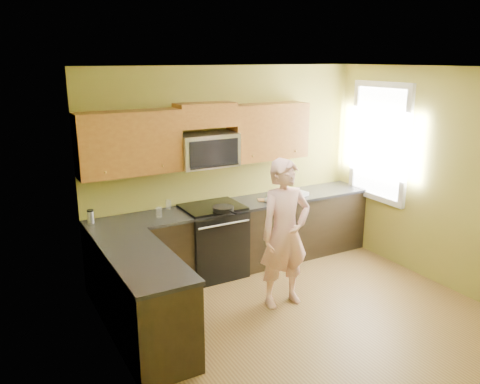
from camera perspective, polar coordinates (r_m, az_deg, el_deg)
floor at (r=5.51m, az=8.74°, el=-15.09°), size 4.00×4.00×0.00m
ceiling at (r=4.75m, az=10.11°, el=14.22°), size 4.00×4.00×0.00m
wall_back at (r=6.59m, az=-1.45°, el=2.91°), size 4.00×0.00×4.00m
wall_left at (r=4.09m, az=-13.34°, el=-5.56°), size 0.00×4.00×4.00m
wall_right at (r=6.37m, az=23.65°, el=1.15°), size 0.00×4.00×4.00m
cabinet_back_run at (r=6.60m, az=-0.18°, el=-5.32°), size 4.00×0.60×0.88m
cabinet_left_run at (r=5.06m, az=-11.31°, el=-12.46°), size 0.60×1.60×0.88m
countertop_back at (r=6.44m, az=-0.14°, el=-1.53°), size 4.00×0.62×0.04m
countertop_left at (r=4.87m, az=-11.48°, el=-7.65°), size 0.62×1.60×0.04m
stove at (r=6.39m, az=-3.22°, el=-5.72°), size 0.76×0.65×0.95m
microwave at (r=6.22m, az=-3.86°, el=3.06°), size 0.76×0.40×0.42m
upper_cab_left at (r=5.91m, az=-12.72°, el=2.04°), size 1.22×0.33×0.75m
upper_cab_right at (r=6.69m, az=3.31°, el=3.97°), size 1.12×0.33×0.75m
upper_cab_over_mw at (r=6.14m, az=-4.12°, el=9.05°), size 0.76×0.33×0.30m
window at (r=7.06m, az=16.13°, el=5.65°), size 0.06×1.06×1.66m
woman at (r=5.53m, az=5.31°, el=-4.90°), size 0.65×0.45×1.73m
frying_pan at (r=6.03m, az=-1.98°, el=-2.24°), size 0.31×0.49×0.06m
butter_tub at (r=6.53m, az=3.81°, el=-1.14°), size 0.16×0.16×0.10m
toast_slice at (r=6.57m, az=2.61°, el=-0.94°), size 0.14×0.14×0.01m
napkin_a at (r=6.11m, az=-1.40°, el=-1.98°), size 0.13×0.14×0.06m
napkin_b at (r=6.49m, az=3.38°, el=-0.94°), size 0.13×0.14×0.07m
dish_towel at (r=6.83m, az=6.57°, el=-0.23°), size 0.34×0.29×0.05m
travel_mug at (r=5.94m, az=-17.13°, el=-3.54°), size 0.10×0.10×0.17m
glass_b at (r=5.97m, az=-9.52°, el=-2.32°), size 0.09×0.09×0.12m
glass_c at (r=6.25m, az=-8.44°, el=-1.47°), size 0.09×0.09×0.12m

